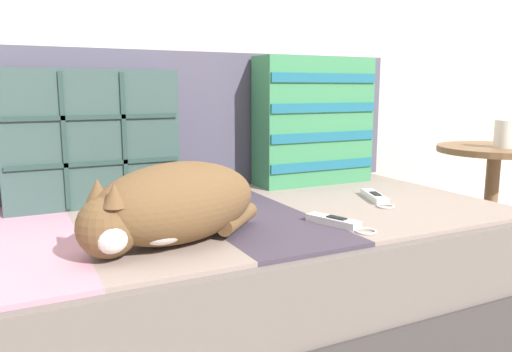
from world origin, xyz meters
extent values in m
cube|color=#3D3838|center=(0.00, 0.11, 0.09)|extent=(1.78, 0.89, 0.18)
cube|color=#6B605B|center=(0.00, 0.11, 0.27)|extent=(1.75, 0.87, 0.18)
cube|color=#C6899E|center=(-0.42, 0.09, 0.37)|extent=(0.28, 0.78, 0.01)
cube|color=gray|center=(-0.14, 0.09, 0.37)|extent=(0.28, 0.78, 0.01)
cube|color=#423847|center=(0.14, 0.09, 0.37)|extent=(0.28, 0.78, 0.01)
cube|color=gray|center=(0.42, 0.09, 0.37)|extent=(0.28, 0.78, 0.01)
cube|color=gray|center=(0.70, 0.09, 0.37)|extent=(0.28, 0.78, 0.01)
cube|color=#514C60|center=(0.00, 0.48, 0.59)|extent=(1.75, 0.14, 0.44)
cube|color=#38514C|center=(-0.20, 0.34, 0.56)|extent=(0.46, 0.13, 0.37)
cube|color=#28423D|center=(-0.20, 0.27, 0.50)|extent=(0.45, 0.01, 0.01)
cube|color=#28423D|center=(-0.27, 0.27, 0.56)|extent=(0.01, 0.01, 0.36)
cube|color=#28423D|center=(-0.20, 0.27, 0.62)|extent=(0.45, 0.01, 0.01)
cube|color=#28423D|center=(-0.12, 0.27, 0.56)|extent=(0.01, 0.01, 0.36)
cube|color=#3D8956|center=(0.53, 0.34, 0.58)|extent=(0.41, 0.13, 0.42)
cube|color=#1E667F|center=(0.53, 0.27, 0.44)|extent=(0.40, 0.01, 0.03)
cube|color=#1E667F|center=(0.53, 0.27, 0.54)|extent=(0.40, 0.01, 0.03)
cube|color=#1E667F|center=(0.53, 0.27, 0.63)|extent=(0.40, 0.01, 0.03)
cube|color=#1E667F|center=(0.53, 0.27, 0.73)|extent=(0.40, 0.01, 0.03)
ellipsoid|color=brown|center=(-0.09, -0.11, 0.46)|extent=(0.42, 0.31, 0.17)
sphere|color=brown|center=(-0.25, -0.16, 0.44)|extent=(0.12, 0.12, 0.12)
sphere|color=white|center=(-0.25, -0.19, 0.43)|extent=(0.07, 0.07, 0.07)
ellipsoid|color=white|center=(-0.15, -0.18, 0.43)|extent=(0.11, 0.05, 0.08)
cylinder|color=brown|center=(0.05, -0.10, 0.40)|extent=(0.15, 0.15, 0.04)
cone|color=brown|center=(-0.24, -0.19, 0.50)|extent=(0.05, 0.05, 0.04)
cone|color=brown|center=(-0.26, -0.13, 0.50)|extent=(0.05, 0.05, 0.04)
cube|color=white|center=(0.28, -0.15, 0.38)|extent=(0.08, 0.14, 0.02)
cube|color=black|center=(0.28, -0.16, 0.39)|extent=(0.03, 0.05, 0.00)
cube|color=black|center=(0.26, -0.09, 0.38)|extent=(0.03, 0.02, 0.02)
torus|color=silver|center=(0.31, -0.23, 0.38)|extent=(0.06, 0.06, 0.01)
cube|color=white|center=(0.55, 0.03, 0.38)|extent=(0.09, 0.16, 0.02)
cube|color=black|center=(0.54, 0.02, 0.39)|extent=(0.04, 0.06, 0.00)
cube|color=black|center=(0.58, 0.10, 0.38)|extent=(0.03, 0.02, 0.02)
torus|color=silver|center=(0.51, -0.06, 0.38)|extent=(0.06, 0.06, 0.01)
cylinder|color=brown|center=(1.17, 0.12, 0.01)|extent=(0.26, 0.26, 0.02)
cylinder|color=brown|center=(1.17, 0.12, 0.23)|extent=(0.05, 0.05, 0.47)
cylinder|color=brown|center=(1.17, 0.12, 0.48)|extent=(0.40, 0.40, 0.02)
cylinder|color=silver|center=(1.17, 0.08, 0.54)|extent=(0.08, 0.08, 0.10)
camera|label=1|loc=(-0.40, -1.10, 0.69)|focal=35.00mm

